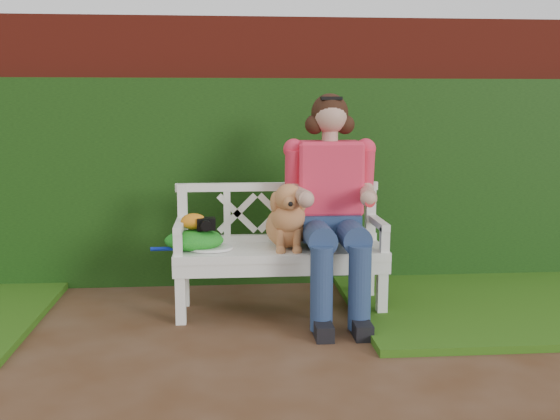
{
  "coord_description": "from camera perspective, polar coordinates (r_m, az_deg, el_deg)",
  "views": [
    {
      "loc": [
        0.2,
        -3.73,
        1.49
      ],
      "look_at": [
        0.58,
        0.84,
        0.75
      ],
      "focal_mm": 42.0,
      "sensor_mm": 36.0,
      "label": 1
    }
  ],
  "objects": [
    {
      "name": "garden_bench",
      "position": [
        4.75,
        0.0,
        -6.08
      ],
      "size": [
        1.65,
        0.81,
        0.48
      ],
      "primitive_type": null,
      "rotation": [
        0.0,
        0.0,
        -0.13
      ],
      "color": "white",
      "rests_on": "ground"
    },
    {
      "name": "camera_item",
      "position": [
        4.62,
        -6.47,
        -1.2
      ],
      "size": [
        0.14,
        0.11,
        0.09
      ],
      "primitive_type": "cube",
      "rotation": [
        0.0,
        0.0,
        0.09
      ],
      "color": "black",
      "rests_on": "green_bag"
    },
    {
      "name": "seated_woman",
      "position": [
        4.66,
        4.41,
        0.79
      ],
      "size": [
        0.92,
        1.07,
        1.63
      ],
      "primitive_type": null,
      "rotation": [
        0.0,
        0.0,
        -0.29
      ],
      "color": "#E52964",
      "rests_on": "ground"
    },
    {
      "name": "green_bag",
      "position": [
        4.65,
        -7.49,
        -2.58
      ],
      "size": [
        0.42,
        0.33,
        0.14
      ],
      "primitive_type": null,
      "rotation": [
        0.0,
        0.0,
        -0.03
      ],
      "color": "#21902E",
      "rests_on": "garden_bench"
    },
    {
      "name": "baseball_glove",
      "position": [
        4.64,
        -7.54,
        -0.99
      ],
      "size": [
        0.21,
        0.18,
        0.11
      ],
      "primitive_type": "ellipsoid",
      "rotation": [
        0.0,
        0.0,
        -0.33
      ],
      "color": "orange",
      "rests_on": "green_bag"
    },
    {
      "name": "grass_right",
      "position": [
        5.33,
        19.98,
        -7.35
      ],
      "size": [
        2.6,
        2.0,
        0.05
      ],
      "primitive_type": "cube",
      "color": "#275B13",
      "rests_on": "ground"
    },
    {
      "name": "ground",
      "position": [
        4.02,
        -7.46,
        -12.65
      ],
      "size": [
        60.0,
        60.0,
        0.0
      ],
      "primitive_type": "plane",
      "color": "#472713"
    },
    {
      "name": "ivy_hedge",
      "position": [
        5.45,
        -6.85,
        2.35
      ],
      "size": [
        10.0,
        0.18,
        1.7
      ],
      "primitive_type": "cube",
      "color": "#1D4711",
      "rests_on": "ground"
    },
    {
      "name": "brick_wall",
      "position": [
        5.65,
        -6.82,
        5.13
      ],
      "size": [
        10.0,
        0.3,
        2.2
      ],
      "primitive_type": "cube",
      "color": "maroon",
      "rests_on": "ground"
    },
    {
      "name": "dog",
      "position": [
        4.61,
        0.62,
        -0.43
      ],
      "size": [
        0.35,
        0.46,
        0.48
      ],
      "primitive_type": null,
      "rotation": [
        0.0,
        0.0,
        -0.07
      ],
      "color": "#B77E3B",
      "rests_on": "garden_bench"
    },
    {
      "name": "tennis_racket",
      "position": [
        4.63,
        -6.44,
        -3.32
      ],
      "size": [
        0.63,
        0.35,
        0.03
      ],
      "primitive_type": null,
      "rotation": [
        0.0,
        0.0,
        -0.17
      ],
      "color": "beige",
      "rests_on": "garden_bench"
    }
  ]
}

